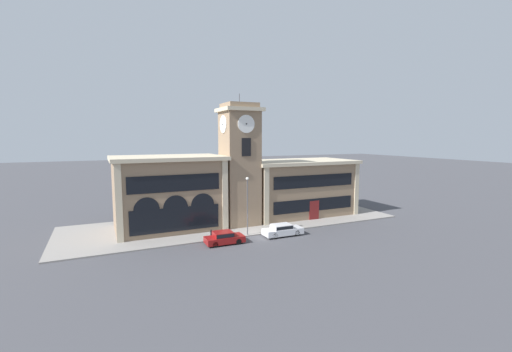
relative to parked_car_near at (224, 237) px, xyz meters
name	(u,v)px	position (x,y,z in m)	size (l,w,h in m)	color
ground_plane	(258,235)	(4.62, 1.34, -0.70)	(300.00, 300.00, 0.00)	#424247
sidewalk_kerb	(236,222)	(4.62, 8.07, -0.62)	(43.44, 13.47, 0.15)	gray
clock_tower	(240,165)	(4.62, 6.80, 7.14)	(4.96, 4.96, 16.78)	#897056
town_hall_left_wing	(169,192)	(-4.10, 8.71, 3.86)	(13.29, 8.83, 9.06)	#897056
town_hall_right_wing	(299,187)	(14.70, 8.72, 3.33)	(15.99, 8.83, 8.01)	#897056
parked_car_near	(224,237)	(0.00, 0.00, 0.00)	(4.17, 1.95, 1.34)	maroon
parked_car_mid	(282,230)	(7.14, 0.00, 0.02)	(4.65, 1.90, 1.36)	silver
street_lamp	(247,198)	(3.46, 1.66, 3.75)	(0.36, 0.36, 6.70)	#4C4C51
bollard	(211,234)	(-0.85, 1.86, -0.03)	(0.18, 0.18, 1.06)	black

